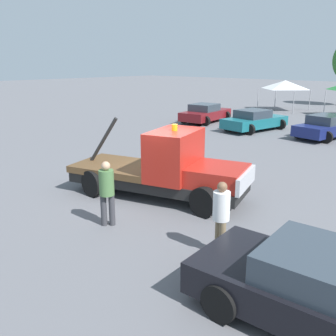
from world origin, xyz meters
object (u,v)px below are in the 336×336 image
parked_car_teal (254,120)px  canopy_tent_white (285,85)px  parked_car_maroon (205,113)px  parked_car_navy (328,127)px  person_at_hood (107,189)px  tow_truck (167,170)px  person_near_truck (221,213)px  traffic_cone (199,161)px

parked_car_teal → canopy_tent_white: (-3.27, 10.94, 1.64)m
parked_car_maroon → parked_car_navy: bearing=-96.1°
person_at_hood → tow_truck: bearing=-41.5°
parked_car_maroon → parked_car_navy: same height
person_near_truck → canopy_tent_white: bearing=54.2°
person_at_hood → parked_car_navy: size_ratio=0.35×
parked_car_navy → person_near_truck: bearing=-158.4°
tow_truck → parked_car_teal: tow_truck is taller
parked_car_navy → parked_car_maroon: bearing=100.4°
traffic_cone → tow_truck: bearing=-67.7°
person_at_hood → person_near_truck: bearing=-124.3°
parked_car_teal → parked_car_navy: size_ratio=0.95×
parked_car_navy → traffic_cone: parked_car_navy is taller
tow_truck → canopy_tent_white: bearing=90.8°
person_near_truck → person_at_hood: (-3.13, -0.74, 0.03)m
tow_truck → person_near_truck: 3.91m
person_at_hood → canopy_tent_white: 27.65m
person_near_truck → canopy_tent_white: 28.00m
person_at_hood → parked_car_teal: size_ratio=0.37×
parked_car_maroon → traffic_cone: parked_car_maroon is taller
parked_car_maroon → canopy_tent_white: 10.44m
person_at_hood → traffic_cone: person_at_hood is taller
tow_truck → person_near_truck: tow_truck is taller
parked_car_maroon → parked_car_navy: 8.79m
traffic_cone → person_at_hood: bearing=-74.2°
tow_truck → traffic_cone: tow_truck is taller
person_near_truck → parked_car_teal: 16.68m
person_at_hood → parked_car_maroon: person_at_hood is taller
person_at_hood → parked_car_teal: person_at_hood is taller
person_at_hood → parked_car_navy: person_at_hood is taller
canopy_tent_white → traffic_cone: size_ratio=6.26×
parked_car_navy → canopy_tent_white: bearing=46.7°
person_at_hood → traffic_cone: (-1.78, 6.31, -0.78)m
tow_truck → parked_car_navy: (0.14, 13.70, -0.30)m
parked_car_maroon → parked_car_teal: bearing=-105.6°
tow_truck → parked_car_navy: tow_truck is taller
tow_truck → parked_car_teal: 13.59m
parked_car_teal → canopy_tent_white: canopy_tent_white is taller
person_near_truck → parked_car_navy: (-3.27, 15.61, -0.36)m
parked_car_maroon → canopy_tent_white: size_ratio=1.37×
person_at_hood → parked_car_maroon: 18.54m
tow_truck → traffic_cone: bearing=95.7°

